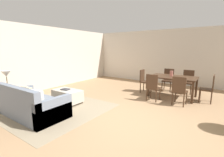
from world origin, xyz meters
TOP-DOWN VIEW (x-y plane):
  - ground_plane at (0.00, 0.00)m, footprint 10.80×10.80m
  - wall_back at (0.00, 5.00)m, footprint 9.00×0.12m
  - wall_left at (-4.50, 0.50)m, footprint 0.12×11.00m
  - area_rug at (-2.18, -0.52)m, footprint 3.00×2.80m
  - couch at (-2.16, -1.16)m, footprint 1.90×0.99m
  - ottoman_table at (-2.20, 0.07)m, footprint 0.95×0.55m
  - side_table at (-3.41, -1.17)m, footprint 0.40×0.40m
  - table_lamp at (-3.41, -1.17)m, footprint 0.26×0.26m
  - dining_table at (0.44, 2.72)m, footprint 1.60×0.99m
  - dining_chair_near_left at (0.02, 1.84)m, footprint 0.42×0.42m
  - dining_chair_near_right at (0.86, 1.87)m, footprint 0.42×0.42m
  - dining_chair_far_left at (0.05, 3.58)m, footprint 0.41×0.41m
  - dining_chair_far_right at (0.81, 3.59)m, footprint 0.41×0.41m
  - dining_chair_head_east at (1.60, 2.73)m, footprint 0.41×0.41m
  - dining_chair_head_west at (-0.68, 2.76)m, footprint 0.40×0.40m
  - vase_centerpiece at (0.37, 2.76)m, footprint 0.11×0.11m
  - book_on_ottoman at (-2.27, 0.05)m, footprint 0.30×0.25m

SIDE VIEW (x-z plane):
  - ground_plane at x=0.00m, z-range 0.00..0.00m
  - area_rug at x=-2.18m, z-range 0.00..0.01m
  - ottoman_table at x=-2.20m, z-range 0.03..0.46m
  - couch at x=-2.16m, z-range -0.14..0.72m
  - book_on_ottoman at x=-2.27m, z-range 0.43..0.47m
  - side_table at x=-3.41m, z-range 0.17..0.75m
  - dining_chair_near_left at x=0.02m, z-range 0.06..0.98m
  - dining_chair_near_right at x=0.86m, z-range 0.06..0.98m
  - dining_chair_far_left at x=0.05m, z-range 0.06..0.98m
  - dining_chair_far_right at x=0.81m, z-range 0.06..0.98m
  - dining_chair_head_east at x=1.60m, z-range 0.06..0.98m
  - dining_chair_head_west at x=-0.68m, z-range 0.06..0.98m
  - dining_table at x=0.44m, z-range 0.29..1.05m
  - vase_centerpiece at x=0.37m, z-range 0.76..0.95m
  - table_lamp at x=-3.41m, z-range 0.73..1.26m
  - wall_back at x=0.00m, z-range 0.00..2.70m
  - wall_left at x=-4.50m, z-range 0.00..2.70m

